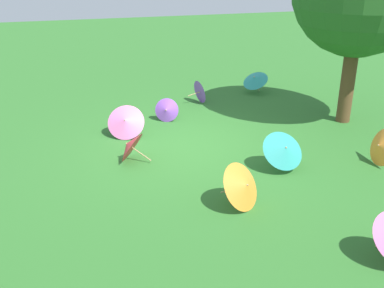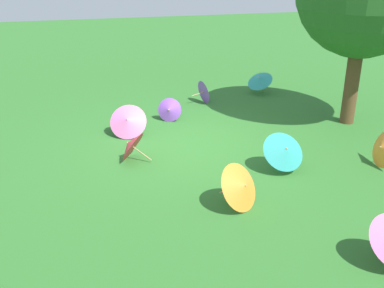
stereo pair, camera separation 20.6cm
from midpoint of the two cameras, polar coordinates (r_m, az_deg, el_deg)
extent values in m
plane|color=#2D6B28|center=(10.42, -1.26, -0.26)|extent=(40.00, 40.00, 0.00)
cylinder|color=brown|center=(12.17, 18.28, 7.84)|extent=(0.35, 0.35, 2.31)
cylinder|color=tan|center=(9.58, 9.78, -1.49)|extent=(0.08, 0.39, 0.41)
cone|color=teal|center=(9.29, 10.70, -0.64)|extent=(0.95, 0.84, 0.71)
sphere|color=tan|center=(9.23, 10.92, -0.43)|extent=(0.04, 0.06, 0.05)
cylinder|color=tan|center=(8.13, 4.08, -5.64)|extent=(0.27, 0.33, 0.26)
cone|color=orange|center=(7.93, 5.69, -5.16)|extent=(1.04, 1.00, 0.82)
sphere|color=tan|center=(7.89, 6.11, -5.04)|extent=(0.06, 0.06, 0.05)
cylinder|color=tan|center=(13.15, -0.22, 6.19)|extent=(0.38, 0.11, 0.09)
cone|color=purple|center=(13.24, 0.70, 6.51)|extent=(0.36, 0.68, 0.66)
sphere|color=tan|center=(13.26, 0.89, 6.58)|extent=(0.05, 0.04, 0.04)
cylinder|color=tan|center=(11.21, -8.45, 2.21)|extent=(0.14, 0.40, 0.35)
cone|color=pink|center=(10.90, -8.75, 2.79)|extent=(1.03, 0.91, 0.76)
sphere|color=tan|center=(10.83, -8.82, 2.93)|extent=(0.05, 0.06, 0.05)
cylinder|color=tan|center=(14.38, 7.66, 7.11)|extent=(0.22, 0.16, 0.38)
cone|color=teal|center=(14.18, 7.35, 7.97)|extent=(1.03, 1.04, 0.54)
sphere|color=tan|center=(14.13, 7.26, 8.21)|extent=(0.06, 0.06, 0.05)
cylinder|color=tan|center=(12.06, -3.42, 4.19)|extent=(0.18, 0.38, 0.16)
cone|color=purple|center=(11.80, -3.68, 4.19)|extent=(0.68, 0.52, 0.61)
sphere|color=tan|center=(11.75, -3.74, 4.19)|extent=(0.05, 0.06, 0.05)
cylinder|color=tan|center=(9.66, -6.84, -1.25)|extent=(0.37, 0.23, 0.27)
cone|color=#D8383F|center=(9.70, -8.34, -0.18)|extent=(0.80, 0.88, 0.69)
sphere|color=tan|center=(9.70, -8.69, 0.07)|extent=(0.06, 0.06, 0.05)
cone|color=orange|center=(10.14, 21.78, -0.24)|extent=(0.45, 0.83, 0.81)
sphere|color=tan|center=(10.09, 21.46, -0.14)|extent=(0.05, 0.04, 0.05)
camera|label=1|loc=(0.10, -90.65, -0.28)|focal=43.23mm
camera|label=2|loc=(0.10, 89.35, 0.28)|focal=43.23mm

